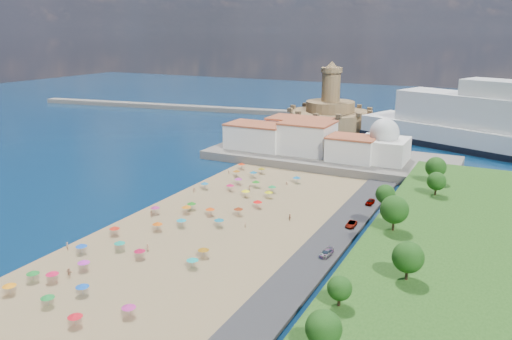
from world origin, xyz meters
The scene contains 11 objects.
ground centered at (0.00, 0.00, 0.00)m, with size 700.00×700.00×0.00m, color #071938.
terrace centered at (10.00, 73.00, 1.50)m, with size 90.00×36.00×3.00m, color #59544C.
jetty centered at (-12.00, 108.00, 1.20)m, with size 18.00×70.00×2.40m, color #59544C.
breakwater centered at (-110.00, 153.00, 1.30)m, with size 200.00×7.00×2.60m, color #59544C.
waterfront_buildings centered at (-3.05, 73.64, 7.88)m, with size 57.00×29.00×11.00m.
domed_building centered at (30.00, 71.00, 8.97)m, with size 16.00×16.00×15.00m.
fortress centered at (-12.00, 138.00, 6.68)m, with size 40.00×40.00×32.40m.
beach_parasols centered at (-1.50, -6.60, 2.15)m, with size 30.75×113.98×2.20m.
beachgoers centered at (-1.14, -6.26, 1.13)m, with size 37.65×96.08×1.89m.
parked_cars centered at (36.00, 12.85, 1.37)m, with size 2.36×40.95×1.44m.
hillside_trees centered at (49.01, -3.93, 10.07)m, with size 16.41×105.49×7.65m.
Camera 1 is at (66.52, -98.37, 46.84)m, focal length 35.00 mm.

